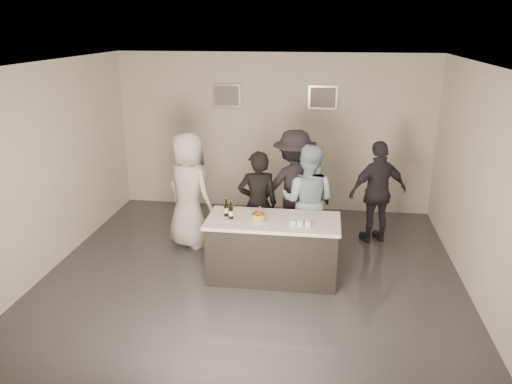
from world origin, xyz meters
The scene contains 19 objects.
floor centered at (0.00, 0.00, 0.00)m, with size 6.00×6.00×0.00m, color #3D3D42.
ceiling centered at (0.00, 0.00, 3.00)m, with size 6.00×6.00×0.00m, color white.
wall_back centered at (0.00, 3.00, 1.50)m, with size 6.00×0.04×3.00m, color silver.
wall_front centered at (0.00, -3.00, 1.50)m, with size 6.00×0.04×3.00m, color silver.
wall_left centered at (-3.00, 0.00, 1.50)m, with size 0.04×6.00×3.00m, color silver.
wall_right centered at (3.00, 0.00, 1.50)m, with size 0.04×6.00×3.00m, color silver.
picture_left centered at (-0.90, 2.97, 2.20)m, with size 0.54×0.04×0.44m, color #B2B2B7.
picture_right centered at (0.90, 2.97, 2.20)m, with size 0.54×0.04×0.44m, color #B2B2B7.
bar_counter centered at (0.30, 0.09, 0.45)m, with size 1.86×0.86×0.90m, color white.
cake centered at (0.10, 0.03, 0.94)m, with size 0.20×0.20×0.08m, color yellow.
beer_bottle_a centered at (-0.37, 0.13, 1.03)m, with size 0.07×0.07×0.26m, color black.
beer_bottle_b centered at (-0.29, 0.03, 1.03)m, with size 0.07×0.07×0.26m, color black.
tumbler_cluster centered at (0.69, -0.05, 0.94)m, with size 0.30×0.19×0.08m, color orange.
candles centered at (-0.08, -0.23, 0.90)m, with size 0.24×0.08×0.01m, color pink.
person_main_black centered at (-0.01, 0.80, 0.85)m, with size 0.62×0.41×1.69m, color black.
person_main_blue centered at (0.75, 0.94, 0.89)m, with size 0.87×0.68×1.78m, color #AAC7DE.
person_guest_left centered at (-1.17, 1.03, 0.94)m, with size 0.92×0.60×1.89m, color silver.
person_guest_right centered at (1.87, 1.61, 0.86)m, with size 1.01×0.42×1.72m, color #2E2C34.
person_guest_back centered at (0.50, 1.40, 0.95)m, with size 1.23×0.71×1.90m, color black.
Camera 1 is at (0.95, -6.35, 3.50)m, focal length 35.00 mm.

